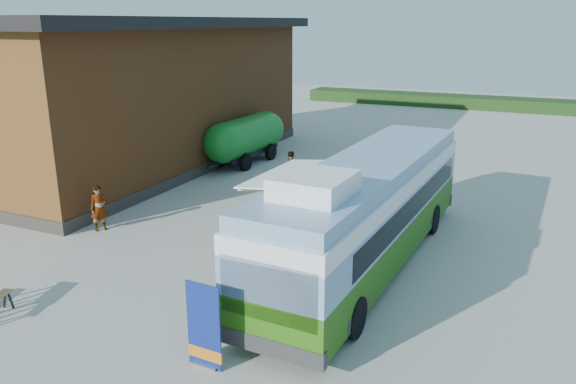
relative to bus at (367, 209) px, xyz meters
The scene contains 9 objects.
ground 4.84m from the bus, 152.51° to the right, with size 100.00×100.00×0.00m, color #BCB7AD.
barn 16.59m from the bus, 151.26° to the left, with size 9.60×21.20×7.50m.
hedge 36.18m from the bus, 83.60° to the left, with size 40.00×3.00×1.00m, color #264419.
bus is the anchor object (origin of this frame).
awning 2.36m from the bus, behind, with size 2.77×4.24×0.51m.
banner 6.97m from the bus, 103.45° to the right, with size 0.88×0.21×2.02m.
person_a 9.78m from the bus, behind, with size 0.61×0.40×1.68m, color #999999.
person_b 9.20m from the bus, 129.10° to the left, with size 0.79×0.62×1.62m, color #999999.
slurry_tanker 13.94m from the bus, 133.94° to the left, with size 2.22×6.72×2.48m.
Camera 1 is at (8.47, -13.66, 7.32)m, focal length 35.00 mm.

